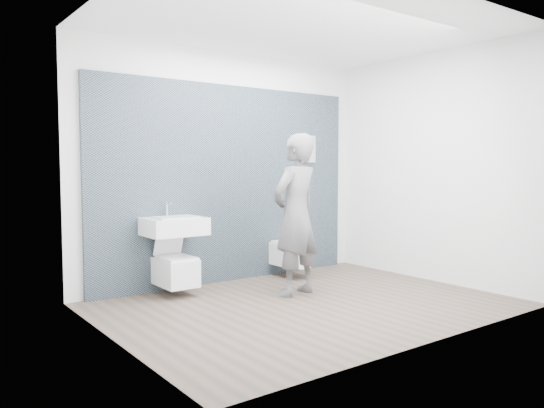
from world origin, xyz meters
TOP-DOWN VIEW (x-y plane):
  - ground at (0.00, 0.00)m, footprint 4.00×4.00m
  - room_shell at (0.00, 0.00)m, footprint 4.00×4.00m
  - tile_wall at (0.00, 1.47)m, footprint 3.60×0.06m
  - washbasin at (-0.89, 1.20)m, footprint 0.64×0.48m
  - toilet_square at (-0.89, 1.19)m, footprint 0.36×0.51m
  - toilet_rounded at (0.74, 1.15)m, footprint 0.34×0.58m
  - info_placard at (1.21, 1.43)m, footprint 0.27×0.03m
  - visitor at (0.18, 0.40)m, footprint 0.72×0.55m

SIDE VIEW (x-z plane):
  - ground at x=0.00m, z-range 0.00..0.00m
  - tile_wall at x=0.00m, z-range -1.20..1.20m
  - info_placard at x=1.21m, z-range -0.18..0.18m
  - toilet_square at x=-0.89m, z-range -0.06..0.62m
  - toilet_rounded at x=0.74m, z-range 0.14..0.45m
  - washbasin at x=-0.89m, z-range 0.52..1.01m
  - visitor at x=0.18m, z-range 0.00..1.77m
  - room_shell at x=0.00m, z-range -0.26..3.74m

